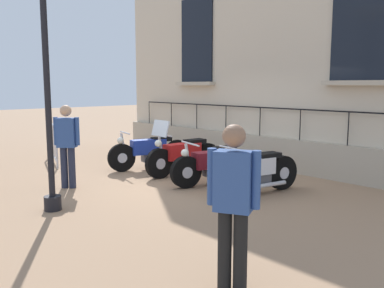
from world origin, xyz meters
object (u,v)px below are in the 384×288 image
at_px(motorcycle_blue, 150,151).
at_px(motorcycle_red, 183,155).
at_px(crowd_barrier, 53,141).
at_px(motorcycle_white, 255,172).
at_px(motorcycle_maroon, 213,165).
at_px(pedestrian_standing, 67,142).
at_px(pedestrian_walking, 233,199).

xyz_separation_m(motorcycle_blue, motorcycle_red, (-0.16, 1.08, 0.02)).
bearing_deg(crowd_barrier, motorcycle_white, 103.35).
height_order(motorcycle_blue, motorcycle_maroon, motorcycle_blue).
xyz_separation_m(pedestrian_standing, pedestrian_walking, (0.72, 5.11, 0.01)).
bearing_deg(motorcycle_red, motorcycle_maroon, 80.69).
relative_size(motorcycle_maroon, crowd_barrier, 0.95).
xyz_separation_m(motorcycle_maroon, motorcycle_white, (-0.06, 1.07, 0.01)).
relative_size(motorcycle_maroon, pedestrian_standing, 1.13).
xyz_separation_m(motorcycle_maroon, pedestrian_walking, (3.07, 3.34, 0.54)).
bearing_deg(motorcycle_blue, pedestrian_walking, 60.93).
bearing_deg(motorcycle_red, pedestrian_walking, 54.04).
bearing_deg(motorcycle_blue, crowd_barrier, -61.95).
xyz_separation_m(motorcycle_blue, pedestrian_walking, (3.10, 5.57, 0.52)).
height_order(motorcycle_red, crowd_barrier, motorcycle_red).
xyz_separation_m(crowd_barrier, pedestrian_walking, (1.74, 8.12, 0.39)).
xyz_separation_m(motorcycle_red, motorcycle_maroon, (0.19, 1.15, -0.04)).
height_order(motorcycle_red, pedestrian_walking, pedestrian_walking).
distance_m(motorcycle_blue, pedestrian_standing, 2.48).
distance_m(crowd_barrier, pedestrian_walking, 8.31).
relative_size(motorcycle_blue, motorcycle_red, 1.04).
distance_m(motorcycle_red, motorcycle_maroon, 1.16).
height_order(motorcycle_red, pedestrian_standing, pedestrian_standing).
bearing_deg(pedestrian_walking, motorcycle_white, -143.99).
relative_size(motorcycle_blue, motorcycle_maroon, 1.13).
bearing_deg(motorcycle_white, crowd_barrier, -76.65).
bearing_deg(pedestrian_walking, motorcycle_maroon, -132.56).
distance_m(motorcycle_blue, pedestrian_walking, 6.40).
height_order(motorcycle_blue, pedestrian_standing, pedestrian_standing).
distance_m(crowd_barrier, pedestrian_standing, 3.20).
height_order(crowd_barrier, pedestrian_standing, pedestrian_standing).
distance_m(motorcycle_maroon, motorcycle_white, 1.07).
bearing_deg(pedestrian_standing, motorcycle_blue, -169.02).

